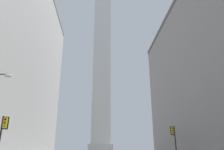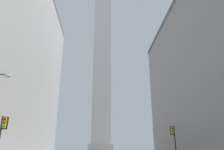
% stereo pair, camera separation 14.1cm
% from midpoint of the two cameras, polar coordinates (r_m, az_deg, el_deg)
% --- Properties ---
extents(obelisk, '(8.42, 8.42, 78.07)m').
position_cam_midpoint_polar(obelisk, '(87.88, -2.57, 4.73)').
color(obelisk, silver).
rests_on(obelisk, ground_plane).
extents(traffic_light_mid_left, '(0.77, 0.51, 5.45)m').
position_cam_midpoint_polar(traffic_light_mid_left, '(25.90, -26.81, -13.62)').
color(traffic_light_mid_left, black).
rests_on(traffic_light_mid_left, ground_plane).
extents(traffic_light_mid_right, '(0.79, 0.52, 5.75)m').
position_cam_midpoint_polar(traffic_light_mid_right, '(36.80, 16.01, -15.76)').
color(traffic_light_mid_right, black).
rests_on(traffic_light_mid_right, ground_plane).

